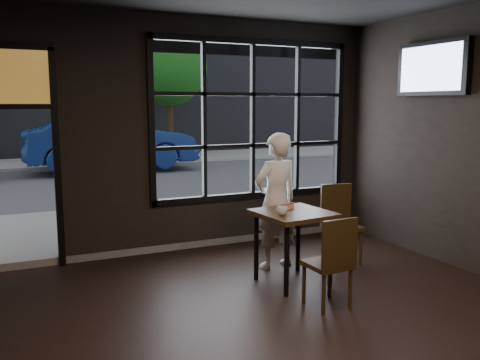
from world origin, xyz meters
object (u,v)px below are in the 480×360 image
chair_near (327,261)px  navy_car (111,141)px  cafe_table (293,247)px  man (276,201)px

chair_near → navy_car: size_ratio=0.19×
cafe_table → man: (0.09, 0.58, 0.42)m
man → navy_car: navy_car is taller
chair_near → man: size_ratio=0.56×
chair_near → cafe_table: bearing=-95.4°
cafe_table → navy_car: size_ratio=0.17×
navy_car → man: bearing=-177.4°
cafe_table → man: 0.72m
navy_car → chair_near: bearing=-178.1°
chair_near → navy_car: navy_car is taller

